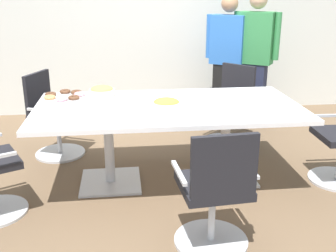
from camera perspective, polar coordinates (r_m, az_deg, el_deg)
The scene contains 13 objects.
ground_plane at distance 3.97m, azimuth 0.00°, elevation -7.60°, with size 10.00×10.00×0.01m, color brown.
back_wall at distance 5.95m, azimuth -2.79°, elevation 15.37°, with size 8.00×0.10×2.80m, color silver.
conference_table at distance 3.73m, azimuth 0.00°, elevation 1.09°, with size 2.40×1.20×0.75m.
office_chair_0 at distance 4.85m, azimuth 8.66°, elevation 2.40°, with size 0.76×0.76×0.91m.
office_chair_1 at distance 4.59m, azimuth -15.86°, elevation 0.93°, with size 0.71×0.71×0.91m.
office_chair_3 at distance 2.85m, azimuth 6.63°, elevation -9.74°, with size 0.58×0.58×0.91m.
person_standing_0 at distance 5.51m, azimuth 8.32°, elevation 9.38°, with size 0.55×0.42×1.68m.
person_standing_1 at distance 5.47m, azimuth 12.08°, elevation 9.41°, with size 0.55×0.43×1.73m.
snack_bowl_chips_yellow at distance 3.52m, azimuth -0.24°, elevation 3.04°, with size 0.25×0.25×0.11m.
snack_bowl_cookies at distance 4.01m, azimuth -9.27°, elevation 4.81°, with size 0.25×0.25×0.11m.
donut_platter at distance 4.06m, azimuth -14.26°, elevation 4.12°, with size 0.39×0.40×0.04m.
plate_stack at distance 3.96m, azimuth 7.91°, elevation 4.20°, with size 0.22×0.22×0.05m.
napkin_pile at distance 3.77m, azimuth 14.60°, elevation 3.32°, with size 0.20×0.20×0.09m, color white.
Camera 1 is at (-0.41, -3.53, 1.77)m, focal length 43.37 mm.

